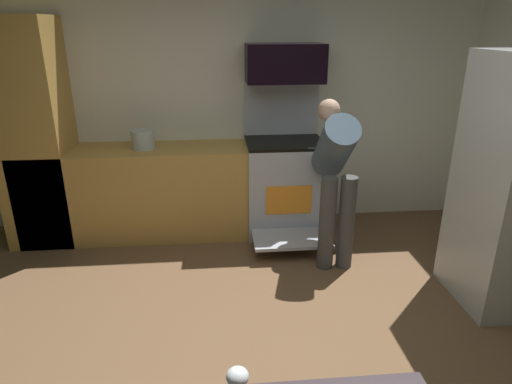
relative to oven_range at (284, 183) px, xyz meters
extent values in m
cube|color=brown|center=(-0.46, -1.96, -0.52)|extent=(5.20, 4.80, 0.02)
cube|color=silver|center=(-0.46, 0.38, 0.79)|extent=(5.20, 0.12, 2.60)
cube|color=#BA8D43|center=(-1.36, 0.02, -0.06)|extent=(2.40, 0.60, 0.90)
cube|color=#BA8D43|center=(-2.36, 0.02, 0.54)|extent=(0.60, 0.60, 2.10)
cube|color=#ADB2BC|center=(0.00, 0.00, -0.05)|extent=(0.76, 0.64, 0.92)
cube|color=black|center=(0.00, 0.00, 0.43)|extent=(0.76, 0.64, 0.03)
cube|color=#ADB2BC|center=(0.00, 0.29, 0.72)|extent=(0.76, 0.06, 0.55)
cube|color=orange|center=(0.00, -0.33, -0.06)|extent=(0.44, 0.01, 0.28)
cube|color=#ADB2BC|center=(0.00, -0.53, -0.37)|extent=(0.72, 0.42, 0.03)
cube|color=black|center=(0.00, 0.10, 1.17)|extent=(0.74, 0.38, 0.36)
cylinder|color=#444444|center=(0.25, -0.82, -0.09)|extent=(0.14, 0.14, 0.84)
cylinder|color=#444444|center=(0.42, -0.82, -0.09)|extent=(0.14, 0.14, 0.84)
cylinder|color=#465A6A|center=(0.34, -0.61, 0.53)|extent=(0.30, 0.64, 0.63)
sphere|color=tan|center=(0.34, -0.35, 0.80)|extent=(0.20, 0.20, 0.20)
ellipsoid|color=silver|center=(-0.63, -3.16, 0.52)|extent=(0.07, 0.07, 0.06)
cylinder|color=#B5BCBB|center=(-1.37, 0.02, 0.48)|extent=(0.22, 0.22, 0.18)
camera|label=1|loc=(-0.67, -4.21, 1.51)|focal=31.12mm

